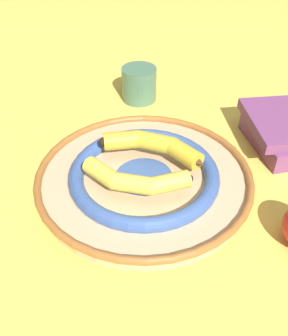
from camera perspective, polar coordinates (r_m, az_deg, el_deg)
ground_plane at (r=0.70m, az=-3.50°, el=-3.54°), size 2.80×2.80×0.00m
decorative_bowl at (r=0.70m, az=-0.00°, el=-1.38°), size 0.39×0.39×0.04m
banana_a at (r=0.65m, az=-1.69°, el=-1.68°), size 0.08×0.20×0.03m
banana_b at (r=0.72m, az=1.62°, el=3.28°), size 0.07×0.21×0.03m
book_stack at (r=0.85m, az=20.20°, el=5.09°), size 0.22×0.23×0.06m
coffee_mug at (r=0.96m, az=-0.76°, el=12.23°), size 0.11×0.09×0.08m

